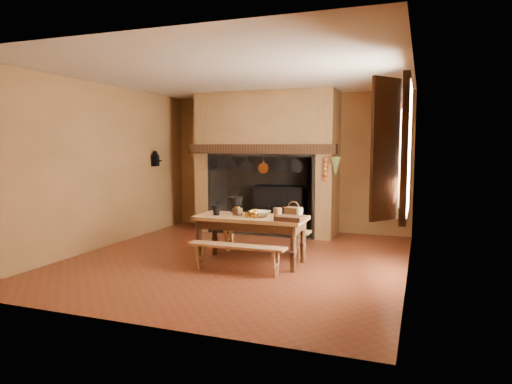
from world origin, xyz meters
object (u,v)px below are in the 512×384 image
wicker_basket (293,211)px  coffee_grinder (237,211)px  mixing_bowl (260,214)px  bench_front (237,252)px  work_table (251,224)px  iron_range (281,208)px

wicker_basket → coffee_grinder: bearing=-158.6°
mixing_bowl → bench_front: bearing=-102.8°
bench_front → mixing_bowl: size_ratio=4.24×
mixing_bowl → work_table: bearing=-175.8°
mixing_bowl → coffee_grinder: bearing=179.0°
work_table → coffee_grinder: coffee_grinder is taller
bench_front → coffee_grinder: (-0.23, 0.58, 0.48)m
mixing_bowl → wicker_basket: bearing=22.4°
work_table → mixing_bowl: mixing_bowl is taller
bench_front → mixing_bowl: bearing=77.2°
bench_front → wicker_basket: bearing=52.1°
work_table → bench_front: size_ratio=1.18×
iron_range → mixing_bowl: size_ratio=4.92×
work_table → bench_front: (-0.00, -0.56, -0.31)m
iron_range → mixing_bowl: iron_range is taller
iron_range → wicker_basket: bearing=-69.0°
work_table → wicker_basket: (0.59, 0.20, 0.19)m
work_table → bench_front: 0.64m
iron_range → work_table: iron_range is taller
iron_range → mixing_bowl: (0.45, -2.58, 0.26)m
coffee_grinder → mixing_bowl: (0.35, -0.01, -0.02)m
iron_range → coffee_grinder: (0.10, -2.57, 0.29)m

